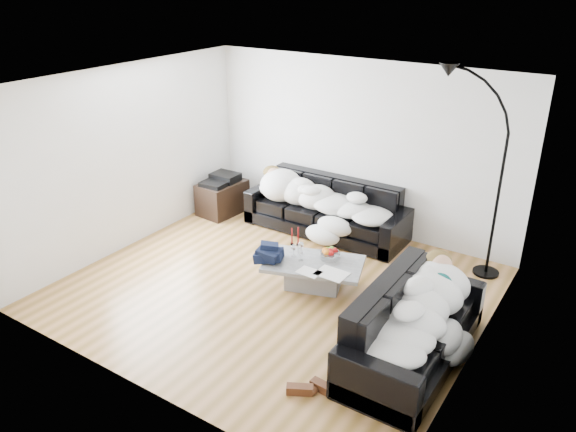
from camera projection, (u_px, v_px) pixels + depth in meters
The scene contains 24 objects.
ground at pixel (275, 288), 7.20m from camera, with size 5.00×5.00×0.00m, color brown.
wall_back at pixel (359, 147), 8.39m from camera, with size 5.00×0.02×2.60m, color silver.
wall_left at pixel (129, 158), 7.92m from camera, with size 0.02×4.50×2.60m, color silver.
wall_right at pixel (487, 246), 5.42m from camera, with size 0.02×4.50×2.60m, color silver.
ceiling at pixel (273, 84), 6.14m from camera, with size 5.00×5.00×0.00m, color white.
sofa_back at pixel (326, 207), 8.56m from camera, with size 2.51×0.87×0.82m, color black.
sofa_right at pixel (414, 324), 5.75m from camera, with size 2.06×0.88×0.83m, color black.
sleeper_back at pixel (325, 195), 8.43m from camera, with size 2.12×0.73×0.42m, color white, non-canonical shape.
sleeper_right at pixel (416, 306), 5.66m from camera, with size 1.77×0.75×0.43m, color white, non-canonical shape.
teal_cushion at pixel (434, 271), 6.14m from camera, with size 0.36×0.30×0.20m, color #0A4A44.
coffee_table at pixel (313, 274), 7.16m from camera, with size 1.23×0.72×0.36m, color #939699.
fruit_bowl at pixel (330, 253), 7.14m from camera, with size 0.25×0.25×0.15m, color white.
wine_glass_a at pixel (301, 248), 7.24m from camera, with size 0.07×0.07×0.18m, color white.
wine_glass_b at pixel (294, 251), 7.19m from camera, with size 0.07×0.07×0.16m, color white.
wine_glass_c at pixel (301, 254), 7.09m from camera, with size 0.07×0.07×0.17m, color white.
candle_left at pixel (292, 237), 7.48m from camera, with size 0.04×0.04×0.24m, color maroon.
candle_right at pixel (298, 236), 7.46m from camera, with size 0.05×0.05×0.26m, color maroon.
newspaper_a at pixel (332, 273), 6.81m from camera, with size 0.38×0.29×0.01m, color silver.
newspaper_b at pixel (309, 272), 6.84m from camera, with size 0.29×0.20×0.01m, color silver.
navy_jacket at pixel (267, 248), 7.07m from camera, with size 0.37×0.31×0.19m, color black, non-canonical shape.
shoes at pixel (311, 388), 5.41m from camera, with size 0.44×0.32×0.10m, color #472311, non-canonical shape.
av_cabinet at pixel (222, 198), 9.30m from camera, with size 0.53×0.78×0.53m, color black.
stereo at pixel (221, 179), 9.17m from camera, with size 0.44×0.34×0.13m, color black.
floor_lamp at pixel (499, 191), 7.06m from camera, with size 0.86×0.35×2.37m, color black, non-canonical shape.
Camera 1 is at (3.54, -5.10, 3.77)m, focal length 35.00 mm.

